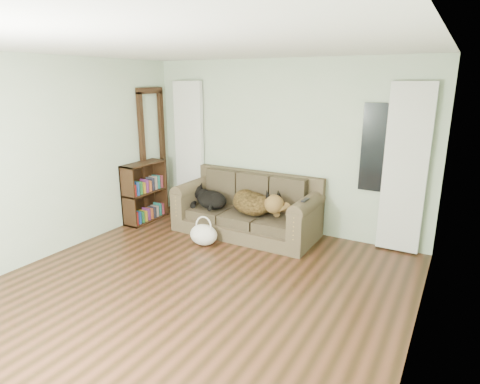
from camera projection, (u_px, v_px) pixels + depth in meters
The scene contains 15 objects.
floor at pixel (186, 296), 4.39m from camera, with size 5.00×5.00×0.00m, color black.
ceiling at pixel (176, 45), 3.69m from camera, with size 5.00×5.00×0.00m, color white.
wall_back at pixel (282, 147), 6.14m from camera, with size 4.50×0.04×2.60m, color #A6BF9D.
wall_left at pixel (41, 160), 5.11m from camera, with size 0.04×5.00×2.60m, color #A6BF9D.
wall_right at pixel (423, 218), 2.97m from camera, with size 0.04×5.00×2.60m, color #A6BF9D.
curtain_left at pixel (189, 148), 6.92m from camera, with size 0.55×0.08×2.25m, color silver.
curtain_right at pixel (405, 170), 5.25m from camera, with size 0.55×0.08×2.25m, color silver.
window_pane at pixel (380, 148), 5.39m from camera, with size 0.50×0.03×1.20m, color black.
door_casing at pixel (153, 155), 6.87m from camera, with size 0.07×0.60×2.10m, color black.
sofa at pixel (246, 205), 6.09m from camera, with size 2.16×0.93×0.88m, color brown.
dog_black_lab at pixel (210, 199), 6.31m from camera, with size 0.63×0.44×0.27m, color black.
dog_shepherd at pixel (254, 205), 5.98m from camera, with size 0.79×0.56×0.35m, color black.
tv_remote at pixel (305, 200), 5.39m from camera, with size 0.05×0.16×0.02m, color black.
tote_bag at pixel (204, 234), 5.73m from camera, with size 0.42×0.32×0.30m, color beige.
bookshelf at pixel (145, 192), 6.65m from camera, with size 0.30×0.79×0.99m, color black.
Camera 1 is at (2.45, -3.12, 2.29)m, focal length 30.00 mm.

